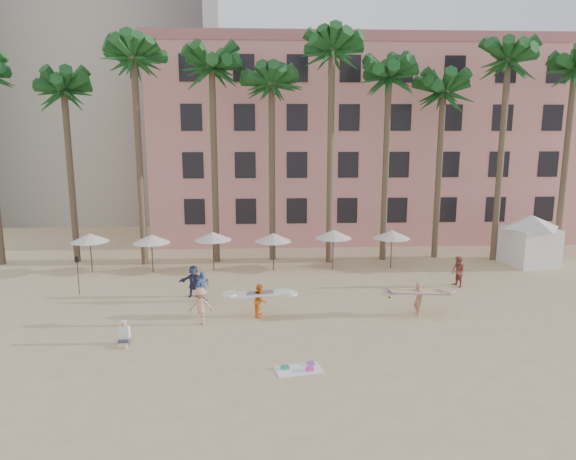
% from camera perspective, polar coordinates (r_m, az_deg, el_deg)
% --- Properties ---
extents(ground, '(120.00, 120.00, 0.00)m').
position_cam_1_polar(ground, '(22.90, 1.65, -12.79)').
color(ground, '#D1B789').
rests_on(ground, ground).
extents(pink_hotel, '(35.00, 14.00, 16.00)m').
position_cam_1_polar(pink_hotel, '(47.70, 7.74, 9.43)').
color(pink_hotel, pink).
rests_on(pink_hotel, ground).
extents(palm_row, '(44.40, 5.40, 16.30)m').
position_cam_1_polar(palm_row, '(36.14, 0.66, 16.94)').
color(palm_row, brown).
rests_on(palm_row, ground).
extents(umbrella_row, '(22.50, 2.70, 2.73)m').
position_cam_1_polar(umbrella_row, '(34.12, -5.00, -0.71)').
color(umbrella_row, '#332B23').
rests_on(umbrella_row, ground).
extents(cabana, '(5.22, 5.22, 3.50)m').
position_cam_1_polar(cabana, '(39.37, 25.32, -0.55)').
color(cabana, silver).
rests_on(cabana, ground).
extents(beach_towel, '(1.97, 1.35, 0.14)m').
position_cam_1_polar(beach_towel, '(20.91, 1.30, -15.12)').
color(beach_towel, white).
rests_on(beach_towel, ground).
extents(carrier_yellow, '(3.20, 1.13, 1.76)m').
position_cam_1_polar(carrier_yellow, '(26.97, 14.31, -7.14)').
color(carrier_yellow, tan).
rests_on(carrier_yellow, ground).
extents(carrier_white, '(3.04, 0.93, 1.68)m').
position_cam_1_polar(carrier_white, '(26.08, -3.10, -7.63)').
color(carrier_white, orange).
rests_on(carrier_white, ground).
extents(beachgoers, '(16.90, 6.25, 1.86)m').
position_cam_1_polar(beachgoers, '(28.11, -2.47, -6.24)').
color(beachgoers, tan).
rests_on(beachgoers, ground).
extents(paddle, '(0.18, 0.04, 2.23)m').
position_cam_1_polar(paddle, '(31.60, -22.34, -4.18)').
color(paddle, black).
rests_on(paddle, ground).
extents(seated_man, '(0.46, 0.81, 1.05)m').
position_cam_1_polar(seated_man, '(24.06, -17.76, -11.19)').
color(seated_man, '#3F3F4C').
rests_on(seated_man, ground).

